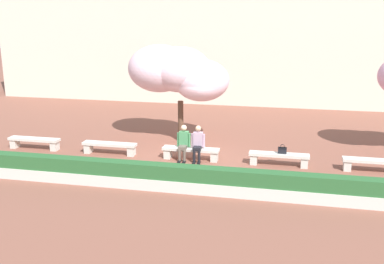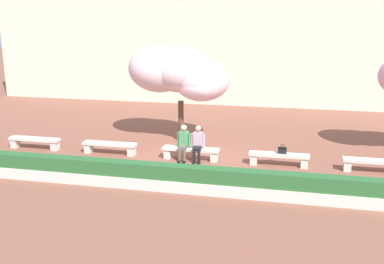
% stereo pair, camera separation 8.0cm
% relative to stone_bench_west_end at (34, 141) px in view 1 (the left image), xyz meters
% --- Properties ---
extents(ground_plane, '(100.00, 100.00, 0.00)m').
position_rel_stone_bench_west_end_xyz_m(ground_plane, '(6.36, 0.00, -0.31)').
color(ground_plane, brown).
extents(building_facade, '(29.61, 4.00, 7.44)m').
position_rel_stone_bench_west_end_xyz_m(building_facade, '(6.36, 12.46, 3.41)').
color(building_facade, beige).
rests_on(building_facade, ground).
extents(stone_bench_west_end, '(2.09, 0.43, 0.45)m').
position_rel_stone_bench_west_end_xyz_m(stone_bench_west_end, '(0.00, 0.00, 0.00)').
color(stone_bench_west_end, beige).
rests_on(stone_bench_west_end, ground).
extents(stone_bench_near_west, '(2.09, 0.43, 0.45)m').
position_rel_stone_bench_west_end_xyz_m(stone_bench_near_west, '(3.18, 0.00, 0.00)').
color(stone_bench_near_west, beige).
rests_on(stone_bench_near_west, ground).
extents(stone_bench_center, '(2.09, 0.43, 0.45)m').
position_rel_stone_bench_west_end_xyz_m(stone_bench_center, '(6.36, 0.00, 0.00)').
color(stone_bench_center, beige).
rests_on(stone_bench_center, ground).
extents(stone_bench_near_east, '(2.09, 0.43, 0.45)m').
position_rel_stone_bench_west_end_xyz_m(stone_bench_near_east, '(9.53, 0.00, 0.00)').
color(stone_bench_near_east, beige).
rests_on(stone_bench_near_east, ground).
extents(stone_bench_east_end, '(2.09, 0.43, 0.45)m').
position_rel_stone_bench_west_end_xyz_m(stone_bench_east_end, '(12.71, 0.00, 0.00)').
color(stone_bench_east_end, beige).
rests_on(stone_bench_east_end, ground).
extents(person_seated_left, '(0.51, 0.69, 1.29)m').
position_rel_stone_bench_west_end_xyz_m(person_seated_left, '(6.09, -0.05, 0.39)').
color(person_seated_left, black).
rests_on(person_seated_left, ground).
extents(person_seated_right, '(0.51, 0.70, 1.29)m').
position_rel_stone_bench_west_end_xyz_m(person_seated_right, '(6.63, -0.05, 0.39)').
color(person_seated_right, black).
rests_on(person_seated_right, ground).
extents(handbag, '(0.30, 0.15, 0.34)m').
position_rel_stone_bench_west_end_xyz_m(handbag, '(9.64, 0.03, 0.27)').
color(handbag, black).
rests_on(handbag, stone_bench_near_east).
extents(cherry_tree_main, '(4.20, 2.54, 4.01)m').
position_rel_stone_bench_west_end_xyz_m(cherry_tree_main, '(5.28, 2.39, 2.60)').
color(cherry_tree_main, '#513828').
rests_on(cherry_tree_main, ground).
extents(planter_hedge_foreground, '(17.19, 0.50, 0.80)m').
position_rel_stone_bench_west_end_xyz_m(planter_hedge_foreground, '(6.36, -3.02, 0.08)').
color(planter_hedge_foreground, beige).
rests_on(planter_hedge_foreground, ground).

